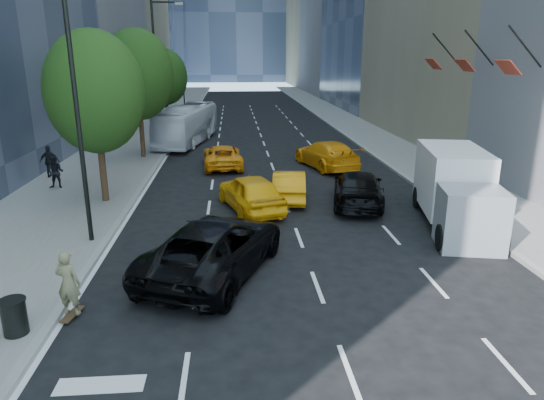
{
  "coord_description": "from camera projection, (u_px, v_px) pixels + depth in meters",
  "views": [
    {
      "loc": [
        -1.37,
        -12.69,
        6.51
      ],
      "look_at": [
        -0.04,
        3.61,
        1.6
      ],
      "focal_mm": 32.0,
      "sensor_mm": 36.0,
      "label": 1
    }
  ],
  "objects": [
    {
      "name": "ground",
      "position": [
        283.0,
        288.0,
        14.09
      ],
      "size": [
        160.0,
        160.0,
        0.0
      ],
      "primitive_type": "plane",
      "color": "black",
      "rests_on": "ground"
    },
    {
      "name": "sidewalk_left",
      "position": [
        144.0,
        132.0,
        42.01
      ],
      "size": [
        6.0,
        120.0,
        0.15
      ],
      "primitive_type": "cube",
      "color": "slate",
      "rests_on": "ground"
    },
    {
      "name": "sidewalk_right",
      "position": [
        359.0,
        130.0,
        43.49
      ],
      "size": [
        4.0,
        120.0,
        0.15
      ],
      "primitive_type": "cube",
      "color": "slate",
      "rests_on": "ground"
    },
    {
      "name": "lamp_near",
      "position": [
        79.0,
        77.0,
        15.75
      ],
      "size": [
        2.13,
        0.22,
        10.0
      ],
      "color": "black",
      "rests_on": "sidewalk_left"
    },
    {
      "name": "lamp_far",
      "position": [
        158.0,
        66.0,
        32.93
      ],
      "size": [
        2.13,
        0.22,
        10.0
      ],
      "color": "black",
      "rests_on": "sidewalk_left"
    },
    {
      "name": "tree_near",
      "position": [
        95.0,
        92.0,
        20.69
      ],
      "size": [
        4.2,
        4.2,
        7.46
      ],
      "color": "black",
      "rests_on": "sidewalk_left"
    },
    {
      "name": "tree_mid",
      "position": [
        137.0,
        75.0,
        30.14
      ],
      "size": [
        4.5,
        4.5,
        7.99
      ],
      "color": "black",
      "rests_on": "sidewalk_left"
    },
    {
      "name": "tree_far",
      "position": [
        165.0,
        77.0,
        42.75
      ],
      "size": [
        3.9,
        3.9,
        6.92
      ],
      "color": "black",
      "rests_on": "sidewalk_left"
    },
    {
      "name": "traffic_signal",
      "position": [
        183.0,
        78.0,
        50.56
      ],
      "size": [
        2.48,
        0.53,
        5.2
      ],
      "color": "black",
      "rests_on": "sidewalk_left"
    },
    {
      "name": "facade_flags",
      "position": [
        488.0,
        62.0,
        22.69
      ],
      "size": [
        1.85,
        13.3,
        2.05
      ],
      "color": "black",
      "rests_on": "ground"
    },
    {
      "name": "skateboarder",
      "position": [
        69.0,
        287.0,
        12.26
      ],
      "size": [
        0.7,
        0.53,
        1.73
      ],
      "primitive_type": "imported",
      "rotation": [
        0.0,
        0.0,
        2.94
      ],
      "color": "olive",
      "rests_on": "ground"
    },
    {
      "name": "black_sedan_lincoln",
      "position": [
        215.0,
        247.0,
        14.86
      ],
      "size": [
        5.0,
        6.75,
        1.7
      ],
      "primitive_type": "imported",
      "rotation": [
        0.0,
        0.0,
        2.74
      ],
      "color": "black",
      "rests_on": "ground"
    },
    {
      "name": "black_sedan_mercedes",
      "position": [
        358.0,
        188.0,
        21.78
      ],
      "size": [
        3.23,
        5.6,
        1.53
      ],
      "primitive_type": "imported",
      "rotation": [
        0.0,
        0.0,
        2.92
      ],
      "color": "black",
      "rests_on": "ground"
    },
    {
      "name": "taxi_a",
      "position": [
        251.0,
        192.0,
        20.99
      ],
      "size": [
        3.17,
        5.04,
        1.6
      ],
      "primitive_type": "imported",
      "rotation": [
        0.0,
        0.0,
        3.44
      ],
      "color": "#FFB40D",
      "rests_on": "ground"
    },
    {
      "name": "taxi_b",
      "position": [
        289.0,
        185.0,
        22.58
      ],
      "size": [
        1.95,
        4.35,
        1.39
      ],
      "primitive_type": "imported",
      "rotation": [
        0.0,
        0.0,
        3.02
      ],
      "color": "orange",
      "rests_on": "ground"
    },
    {
      "name": "taxi_c",
      "position": [
        223.0,
        156.0,
        29.08
      ],
      "size": [
        2.51,
        4.93,
        1.34
      ],
      "primitive_type": "imported",
      "rotation": [
        0.0,
        0.0,
        3.2
      ],
      "color": "orange",
      "rests_on": "ground"
    },
    {
      "name": "taxi_d",
      "position": [
        326.0,
        154.0,
        28.98
      ],
      "size": [
        3.63,
        5.93,
        1.6
      ],
      "primitive_type": "imported",
      "rotation": [
        0.0,
        0.0,
        3.41
      ],
      "color": "#FF9E0D",
      "rests_on": "ground"
    },
    {
      "name": "city_bus",
      "position": [
        187.0,
        124.0,
        36.89
      ],
      "size": [
        4.24,
        10.58,
        2.87
      ],
      "primitive_type": "imported",
      "rotation": [
        0.0,
        0.0,
        -0.18
      ],
      "color": "white",
      "rests_on": "ground"
    },
    {
      "name": "box_truck",
      "position": [
        456.0,
        189.0,
        18.84
      ],
      "size": [
        3.4,
        6.48,
        2.95
      ],
      "rotation": [
        0.0,
        0.0,
        -0.2
      ],
      "color": "white",
      "rests_on": "ground"
    },
    {
      "name": "pedestrian_a",
      "position": [
        56.0,
        172.0,
        23.91
      ],
      "size": [
        0.8,
        0.64,
        1.61
      ],
      "primitive_type": "imported",
      "rotation": [
        0.0,
        0.0,
        -0.04
      ],
      "color": "black",
      "rests_on": "sidewalk_left"
    },
    {
      "name": "pedestrian_b",
      "position": [
        50.0,
        162.0,
        25.99
      ],
      "size": [
        1.04,
        0.49,
        1.73
      ],
      "primitive_type": "imported",
      "rotation": [
        0.0,
        0.0,
        3.21
      ],
      "color": "black",
      "rests_on": "sidewalk_left"
    },
    {
      "name": "trash_can",
      "position": [
        14.0,
        317.0,
        11.41
      ],
      "size": [
        0.57,
        0.57,
        0.85
      ],
      "primitive_type": "cylinder",
      "color": "black",
      "rests_on": "sidewalk_left"
    }
  ]
}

